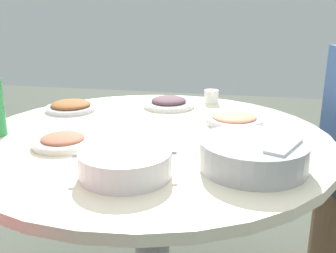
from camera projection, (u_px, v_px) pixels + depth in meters
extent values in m
cylinder|color=#99999E|center=(152.00, 225.00, 1.52)|extent=(0.14, 0.14, 0.68)
cylinder|color=#EDE3C4|center=(151.00, 139.00, 1.41)|extent=(1.28, 1.28, 0.03)
cylinder|color=#B2B5BA|center=(253.00, 155.00, 1.11)|extent=(0.31, 0.31, 0.08)
ellipsoid|color=white|center=(253.00, 153.00, 1.11)|extent=(0.25, 0.25, 0.09)
cube|color=white|center=(283.00, 146.00, 1.05)|extent=(0.11, 0.16, 0.01)
cylinder|color=silver|center=(125.00, 163.00, 1.06)|extent=(0.25, 0.25, 0.07)
cylinder|color=black|center=(126.00, 165.00, 1.06)|extent=(0.22, 0.22, 0.05)
cylinder|color=silver|center=(125.00, 154.00, 1.05)|extent=(0.27, 0.09, 0.01)
cylinder|color=white|center=(169.00, 104.00, 1.79)|extent=(0.23, 0.23, 0.02)
ellipsoid|color=brown|center=(169.00, 101.00, 1.78)|extent=(0.16, 0.16, 0.04)
cylinder|color=silver|center=(71.00, 108.00, 1.73)|extent=(0.22, 0.22, 0.02)
ellipsoid|color=brown|center=(71.00, 104.00, 1.72)|extent=(0.17, 0.17, 0.03)
cylinder|color=silver|center=(234.00, 121.00, 1.53)|extent=(0.22, 0.22, 0.02)
ellipsoid|color=#E79870|center=(234.00, 117.00, 1.53)|extent=(0.17, 0.17, 0.03)
cylinder|color=white|center=(63.00, 142.00, 1.29)|extent=(0.20, 0.20, 0.02)
ellipsoid|color=#A66147|center=(63.00, 138.00, 1.29)|extent=(0.14, 0.14, 0.03)
cylinder|color=white|center=(211.00, 97.00, 1.85)|extent=(0.07, 0.07, 0.06)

